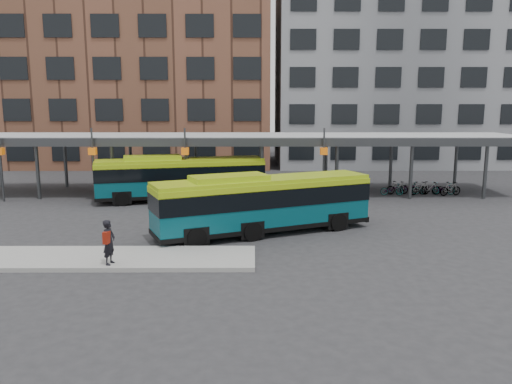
% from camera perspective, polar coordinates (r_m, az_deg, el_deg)
% --- Properties ---
extents(ground, '(120.00, 120.00, 0.00)m').
position_cam_1_polar(ground, '(23.48, -3.82, -5.56)').
color(ground, '#28282B').
rests_on(ground, ground).
extents(boarding_island, '(14.00, 3.00, 0.18)m').
position_cam_1_polar(boarding_island, '(21.68, -19.12, -7.17)').
color(boarding_island, gray).
rests_on(boarding_island, ground).
extents(canopy, '(40.00, 6.53, 4.80)m').
position_cam_1_polar(canopy, '(35.56, -2.70, 6.12)').
color(canopy, '#999B9E').
rests_on(canopy, ground).
extents(building_brick, '(26.00, 14.00, 22.00)m').
position_cam_1_polar(building_brick, '(55.98, -12.45, 14.56)').
color(building_brick, brown).
rests_on(building_brick, ground).
extents(building_grey, '(24.00, 14.00, 20.00)m').
position_cam_1_polar(building_grey, '(56.61, 15.07, 13.38)').
color(building_grey, slate).
rests_on(building_grey, ground).
extents(bus_front, '(10.89, 6.50, 3.00)m').
position_cam_1_polar(bus_front, '(24.40, 0.80, -1.18)').
color(bus_front, '#074752').
rests_on(bus_front, ground).
extents(bus_rear, '(11.18, 4.85, 3.02)m').
position_cam_1_polar(bus_rear, '(33.39, -8.64, 1.74)').
color(bus_rear, '#074752').
rests_on(bus_rear, ground).
extents(pedestrian, '(0.53, 0.71, 1.75)m').
position_cam_1_polar(pedestrian, '(20.07, -16.46, -5.49)').
color(pedestrian, black).
rests_on(pedestrian, boarding_island).
extents(bike_rack, '(5.72, 1.59, 0.99)m').
position_cam_1_polar(bike_rack, '(37.03, 18.37, 0.39)').
color(bike_rack, slate).
rests_on(bike_rack, ground).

